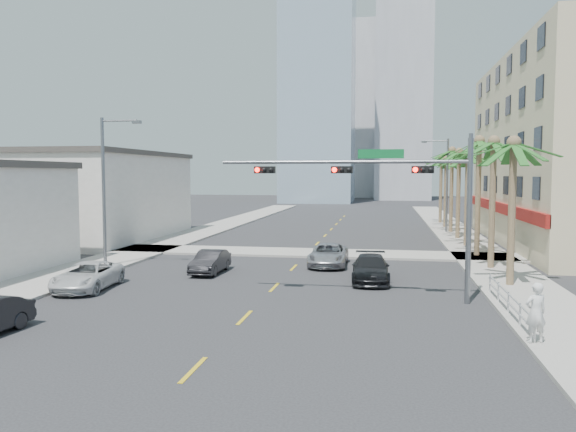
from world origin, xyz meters
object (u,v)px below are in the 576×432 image
(car_lane_left, at_px, (210,262))
(pedestrian, at_px, (536,313))
(car_lane_center, at_px, (328,255))
(traffic_signal_mast, at_px, (394,188))
(car_parked_far, at_px, (88,276))
(car_lane_right, at_px, (371,269))

(car_lane_left, height_order, pedestrian, pedestrian)
(pedestrian, bearing_deg, car_lane_center, -78.89)
(traffic_signal_mast, distance_m, pedestrian, 8.47)
(traffic_signal_mast, height_order, car_parked_far, traffic_signal_mast)
(car_lane_left, xyz_separation_m, car_lane_right, (9.12, -1.01, 0.04))
(car_parked_far, bearing_deg, traffic_signal_mast, -5.20)
(car_lane_right, bearing_deg, car_lane_left, 171.78)
(car_parked_far, bearing_deg, car_lane_right, 12.83)
(car_lane_left, xyz_separation_m, pedestrian, (14.72, -11.46, 0.50))
(pedestrian, bearing_deg, traffic_signal_mast, -70.69)
(car_lane_center, bearing_deg, traffic_signal_mast, -68.25)
(car_parked_far, height_order, car_lane_right, car_lane_right)
(car_lane_right, distance_m, pedestrian, 11.86)
(traffic_signal_mast, bearing_deg, car_lane_center, 112.51)
(car_lane_center, bearing_deg, car_parked_far, -141.04)
(car_lane_left, bearing_deg, traffic_signal_mast, -27.52)
(car_lane_left, height_order, car_lane_center, car_lane_center)
(car_lane_left, height_order, car_lane_right, car_lane_right)
(car_lane_center, height_order, pedestrian, pedestrian)
(pedestrian, bearing_deg, car_parked_far, -35.03)
(pedestrian, bearing_deg, car_lane_left, -55.54)
(car_lane_left, relative_size, pedestrian, 1.97)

